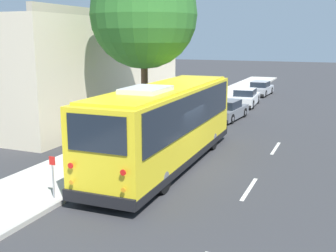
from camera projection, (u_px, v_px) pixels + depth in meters
ground_plane at (180, 168)px, 17.17m from camera, size 160.00×160.00×0.00m
sidewalk_slab at (100, 156)px, 18.58m from camera, size 80.00×3.16×0.15m
curb_strip at (133, 160)px, 17.95m from camera, size 80.00×0.14×0.15m
shuttle_bus at (166, 121)px, 17.12m from camera, size 10.98×2.87×3.47m
parked_sedan_gray at (227, 110)px, 27.17m from camera, size 4.25×2.02×1.27m
parked_sedan_white at (245, 98)px, 32.64m from camera, size 4.65×1.92×1.33m
parked_sedan_silver at (260, 89)px, 38.58m from camera, size 4.21×1.84×1.28m
street_tree at (145, 7)px, 20.44m from camera, size 5.21×5.21×9.52m
sign_post_near at (53, 177)px, 13.42m from camera, size 0.06×0.22×1.38m
sign_post_far at (77, 171)px, 14.65m from camera, size 0.06×0.06×1.00m
fire_hydrant at (193, 114)px, 26.00m from camera, size 0.22×0.22×0.81m
building_backdrop at (76, 69)px, 27.55m from camera, size 16.62×7.48×6.73m
lane_stripe_mid at (249, 189)px, 14.77m from camera, size 2.40×0.14×0.01m
lane_stripe_ahead at (276, 148)px, 20.18m from camera, size 2.40×0.14×0.01m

